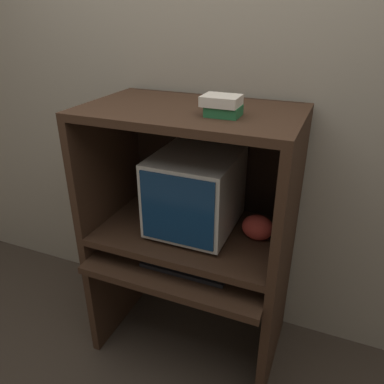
{
  "coord_description": "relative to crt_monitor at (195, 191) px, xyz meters",
  "views": [
    {
      "loc": [
        0.62,
        -1.19,
        1.73
      ],
      "look_at": [
        0.0,
        0.29,
        0.95
      ],
      "focal_mm": 35.0,
      "sensor_mm": 36.0,
      "label": 1
    }
  ],
  "objects": [
    {
      "name": "ground_plane",
      "position": [
        -0.01,
        -0.31,
        -0.94
      ],
      "size": [
        12.0,
        12.0,
        0.0
      ],
      "primitive_type": "plane",
      "color": "#3D3328"
    },
    {
      "name": "wall_back",
      "position": [
        -0.01,
        0.33,
        0.36
      ],
      "size": [
        6.0,
        0.06,
        2.6
      ],
      "color": "gray",
      "rests_on": "ground_plane"
    },
    {
      "name": "desk_base",
      "position": [
        -0.01,
        -0.07,
        -0.54
      ],
      "size": [
        0.96,
        0.65,
        0.62
      ],
      "color": "#382316",
      "rests_on": "ground_plane"
    },
    {
      "name": "desk_monitor_shelf",
      "position": [
        -0.01,
        -0.02,
        -0.23
      ],
      "size": [
        0.96,
        0.59,
        0.12
      ],
      "color": "#382316",
      "rests_on": "desk_base"
    },
    {
      "name": "hutch_upper",
      "position": [
        -0.01,
        0.01,
        0.2
      ],
      "size": [
        0.96,
        0.59,
        0.61
      ],
      "color": "#382316",
      "rests_on": "desk_monitor_shelf"
    },
    {
      "name": "crt_monitor",
      "position": [
        0.0,
        0.0,
        0.0
      ],
      "size": [
        0.38,
        0.44,
        0.39
      ],
      "color": "beige",
      "rests_on": "desk_monitor_shelf"
    },
    {
      "name": "keyboard",
      "position": [
        0.02,
        -0.18,
        -0.31
      ],
      "size": [
        0.42,
        0.16,
        0.03
      ],
      "color": "black",
      "rests_on": "desk_base"
    },
    {
      "name": "mouse",
      "position": [
        0.31,
        -0.18,
        -0.3
      ],
      "size": [
        0.07,
        0.05,
        0.03
      ],
      "color": "#28282B",
      "rests_on": "desk_base"
    },
    {
      "name": "snack_bag",
      "position": [
        0.31,
        0.02,
        -0.14
      ],
      "size": [
        0.15,
        0.11,
        0.12
      ],
      "color": "#BC382D",
      "rests_on": "desk_monitor_shelf"
    },
    {
      "name": "book_stack",
      "position": [
        0.15,
        -0.1,
        0.45
      ],
      "size": [
        0.15,
        0.12,
        0.08
      ],
      "color": "#236638",
      "rests_on": "hutch_upper"
    }
  ]
}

